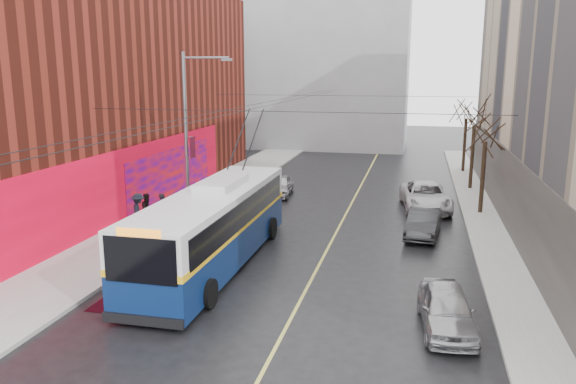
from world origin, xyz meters
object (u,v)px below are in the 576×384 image
(streetlight_pole, at_px, (189,135))
(tree_near, at_px, (486,128))
(parked_car_c, at_px, (425,196))
(pedestrian_b, at_px, (148,210))
(tree_mid, at_px, (475,114))
(tree_far, at_px, (467,109))
(parked_car_a, at_px, (447,309))
(trolleybus, at_px, (214,226))
(parked_car_b, at_px, (423,222))
(pedestrian_a, at_px, (163,210))
(pedestrian_c, at_px, (138,211))
(following_car, at_px, (279,185))

(streetlight_pole, distance_m, tree_near, 16.28)
(parked_car_c, distance_m, pedestrian_b, 15.99)
(tree_near, bearing_deg, tree_mid, 90.00)
(tree_far, relative_size, parked_car_a, 1.63)
(streetlight_pole, height_order, tree_mid, streetlight_pole)
(tree_mid, height_order, trolleybus, tree_mid)
(tree_far, bearing_deg, trolleybus, -114.89)
(pedestrian_b, bearing_deg, tree_far, -8.86)
(parked_car_a, relative_size, parked_car_b, 0.96)
(streetlight_pole, distance_m, pedestrian_a, 4.10)
(tree_far, xyz_separation_m, pedestrian_b, (-17.17, -20.95, -4.13))
(pedestrian_a, height_order, pedestrian_b, pedestrian_a)
(streetlight_pole, bearing_deg, pedestrian_c, -143.77)
(streetlight_pole, height_order, parked_car_c, streetlight_pole)
(parked_car_a, xyz_separation_m, pedestrian_c, (-14.82, 7.94, 0.39))
(tree_far, xyz_separation_m, pedestrian_a, (-16.29, -20.94, -4.12))
(parked_car_a, relative_size, pedestrian_a, 2.29)
(trolleybus, bearing_deg, pedestrian_c, 144.99)
(following_car, distance_m, pedestrian_c, 11.15)
(pedestrian_a, bearing_deg, tree_far, -33.97)
(trolleybus, distance_m, parked_car_b, 10.79)
(tree_far, bearing_deg, following_car, -136.92)
(streetlight_pole, bearing_deg, parked_car_a, -37.16)
(trolleybus, bearing_deg, streetlight_pole, 121.13)
(tree_near, bearing_deg, streetlight_pole, -158.38)
(pedestrian_a, bearing_deg, tree_mid, -45.54)
(parked_car_c, bearing_deg, trolleybus, -133.26)
(trolleybus, distance_m, following_car, 13.92)
(streetlight_pole, xyz_separation_m, following_car, (2.71, 8.38, -4.18))
(parked_car_b, relative_size, pedestrian_b, 2.44)
(tree_mid, xyz_separation_m, pedestrian_b, (-17.17, -13.95, -4.24))
(following_car, bearing_deg, streetlight_pole, -113.19)
(parked_car_b, height_order, pedestrian_c, pedestrian_c)
(parked_car_b, height_order, pedestrian_a, pedestrian_a)
(following_car, bearing_deg, pedestrian_c, -121.48)
(pedestrian_a, bearing_deg, parked_car_b, -78.10)
(following_car, relative_size, pedestrian_a, 2.25)
(trolleybus, height_order, parked_car_b, trolleybus)
(tree_near, distance_m, trolleybus, 16.81)
(parked_car_c, height_order, pedestrian_a, pedestrian_a)
(parked_car_c, height_order, pedestrian_b, pedestrian_b)
(tree_far, bearing_deg, pedestrian_b, -129.33)
(tree_far, distance_m, trolleybus, 28.31)
(tree_far, xyz_separation_m, trolleybus, (-11.83, -25.49, -3.43))
(pedestrian_c, bearing_deg, tree_near, -96.99)
(parked_car_b, relative_size, following_car, 1.06)
(parked_car_c, bearing_deg, tree_far, 69.78)
(parked_car_b, bearing_deg, pedestrian_c, -163.78)
(trolleybus, xyz_separation_m, pedestrian_b, (-5.34, 4.54, -0.71))
(trolleybus, relative_size, parked_car_c, 2.31)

